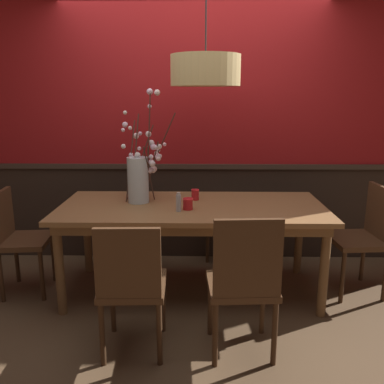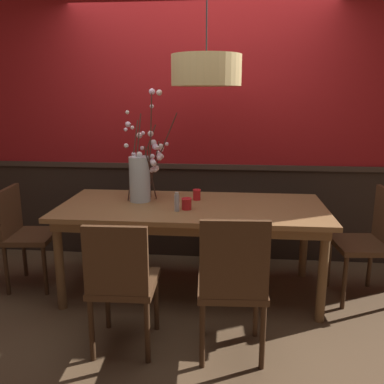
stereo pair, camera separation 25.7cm
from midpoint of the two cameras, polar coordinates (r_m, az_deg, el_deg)
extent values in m
plane|color=brown|center=(3.65, -2.08, -13.65)|extent=(24.00, 24.00, 0.00)
cube|color=#2D2119|center=(4.25, -1.56, -2.80)|extent=(5.85, 0.12, 0.94)
cube|color=#3E2E24|center=(4.13, -1.60, 3.71)|extent=(5.85, 0.14, 0.05)
cube|color=maroon|center=(4.08, -1.69, 16.80)|extent=(5.85, 0.12, 1.91)
cube|color=olive|center=(3.37, -2.18, -2.19)|extent=(2.18, 0.97, 0.04)
cube|color=brown|center=(3.39, -2.18, -3.16)|extent=(2.07, 0.86, 0.08)
cylinder|color=brown|center=(3.34, -20.19, -10.21)|extent=(0.07, 0.07, 0.73)
cylinder|color=brown|center=(3.23, 15.83, -10.69)|extent=(0.07, 0.07, 0.73)
cylinder|color=brown|center=(4.03, -16.26, -5.81)|extent=(0.07, 0.07, 0.73)
cylinder|color=brown|center=(3.94, 12.96, -6.05)|extent=(0.07, 0.07, 0.73)
cube|color=#4C301C|center=(4.22, 2.87, -3.00)|extent=(0.48, 0.44, 0.04)
cube|color=#4C301C|center=(4.34, 2.64, 0.64)|extent=(0.43, 0.07, 0.42)
cylinder|color=#412917|center=(4.17, 5.78, -6.82)|extent=(0.04, 0.04, 0.44)
cylinder|color=#412917|center=(4.12, 0.40, -6.97)|extent=(0.04, 0.04, 0.44)
cylinder|color=#412917|center=(4.49, 5.07, -5.30)|extent=(0.04, 0.04, 0.44)
cylinder|color=#412917|center=(4.45, 0.09, -5.42)|extent=(0.04, 0.04, 0.44)
cube|color=#4C301C|center=(3.79, -24.05, -6.26)|extent=(0.42, 0.47, 0.04)
cube|color=#4C301C|center=(3.79, -26.84, -2.98)|extent=(0.07, 0.41, 0.41)
cylinder|color=#412917|center=(3.99, -20.60, -8.66)|extent=(0.04, 0.04, 0.44)
cylinder|color=#412917|center=(3.66, -22.21, -10.83)|extent=(0.04, 0.04, 0.44)
cylinder|color=#412917|center=(4.09, -25.03, -8.52)|extent=(0.04, 0.04, 0.44)
cylinder|color=#412917|center=(3.77, -27.00, -10.59)|extent=(0.04, 0.04, 0.44)
cube|color=#4C301C|center=(3.68, 20.13, -6.36)|extent=(0.46, 0.48, 0.04)
cube|color=#4C301C|center=(3.69, 23.13, -2.65)|extent=(0.07, 0.43, 0.44)
cylinder|color=#412917|center=(3.53, 18.36, -11.31)|extent=(0.04, 0.04, 0.44)
cylinder|color=#412917|center=(3.87, 16.19, -8.95)|extent=(0.04, 0.04, 0.44)
cylinder|color=#412917|center=(4.00, 21.11, -8.57)|extent=(0.04, 0.04, 0.44)
cube|color=#4C301C|center=(2.71, 4.18, -12.99)|extent=(0.45, 0.44, 0.04)
cube|color=#4C301C|center=(2.43, 4.79, -9.34)|extent=(0.41, 0.06, 0.49)
cylinder|color=#412917|center=(2.96, -0.01, -15.72)|extent=(0.04, 0.04, 0.44)
cylinder|color=#412917|center=(3.00, 7.34, -15.45)|extent=(0.04, 0.04, 0.44)
cylinder|color=#412917|center=(2.66, 0.34, -19.43)|extent=(0.04, 0.04, 0.44)
cylinder|color=#412917|center=(2.70, 8.67, -19.04)|extent=(0.04, 0.04, 0.44)
cube|color=#4C301C|center=(2.77, -10.92, -12.78)|extent=(0.43, 0.45, 0.04)
cube|color=#4C301C|center=(2.49, -11.96, -9.79)|extent=(0.40, 0.05, 0.44)
cylinder|color=#412917|center=(3.08, -13.49, -15.04)|extent=(0.04, 0.04, 0.43)
cylinder|color=#412917|center=(3.02, -6.64, -15.30)|extent=(0.04, 0.04, 0.43)
cylinder|color=#412917|center=(2.76, -15.24, -18.73)|extent=(0.04, 0.04, 0.43)
cylinder|color=#412917|center=(2.70, -7.47, -19.15)|extent=(0.04, 0.04, 0.43)
cylinder|color=silver|center=(3.46, -9.67, 1.66)|extent=(0.18, 0.18, 0.38)
cylinder|color=silver|center=(3.50, -9.58, -0.68)|extent=(0.16, 0.16, 0.08)
cylinder|color=#472D23|center=(3.51, -10.70, 4.25)|extent=(0.08, 0.18, 0.68)
sphere|color=silver|center=(3.53, -11.67, 6.27)|extent=(0.04, 0.04, 0.04)
sphere|color=white|center=(3.50, -10.48, 3.91)|extent=(0.04, 0.04, 0.04)
sphere|color=silver|center=(3.53, -11.46, 9.22)|extent=(0.05, 0.05, 0.05)
sphere|color=#F4CBE0|center=(3.49, -11.75, 8.48)|extent=(0.03, 0.03, 0.03)
sphere|color=white|center=(3.53, -10.62, 5.10)|extent=(0.04, 0.04, 0.04)
cylinder|color=#472D23|center=(3.46, -8.23, 6.07)|extent=(0.07, 0.12, 0.90)
sphere|color=silver|center=(3.47, -7.83, 6.81)|extent=(0.05, 0.05, 0.05)
sphere|color=#F1C6E5|center=(3.46, -7.57, 6.26)|extent=(0.05, 0.05, 0.05)
sphere|color=#FFDBD5|center=(3.44, -7.09, 13.65)|extent=(0.05, 0.05, 0.05)
sphere|color=silver|center=(3.45, -8.12, 13.75)|extent=(0.05, 0.05, 0.05)
sphere|color=#F9D0DD|center=(3.45, -8.13, 11.78)|extent=(0.03, 0.03, 0.03)
sphere|color=white|center=(3.47, -8.25, 8.03)|extent=(0.05, 0.05, 0.05)
cylinder|color=#472D23|center=(3.52, -7.78, 3.06)|extent=(0.16, 0.27, 0.52)
sphere|color=#F6D5D2|center=(3.51, -7.42, 3.21)|extent=(0.05, 0.05, 0.05)
sphere|color=white|center=(3.49, -7.78, 3.08)|extent=(0.05, 0.05, 0.05)
sphere|color=silver|center=(3.51, -7.06, 5.18)|extent=(0.04, 0.04, 0.04)
sphere|color=#FFCCDD|center=(3.50, -5.98, 6.64)|extent=(0.03, 0.03, 0.03)
cylinder|color=#472D23|center=(3.45, -10.12, 4.63)|extent=(0.09, 0.09, 0.73)
sphere|color=silver|center=(3.45, -11.52, 10.84)|extent=(0.03, 0.03, 0.03)
sphere|color=silver|center=(3.44, -9.77, 5.10)|extent=(0.05, 0.05, 0.05)
sphere|color=#F6D1D1|center=(3.46, -10.81, 8.79)|extent=(0.03, 0.03, 0.03)
cylinder|color=#472D23|center=(3.44, -8.15, 2.50)|extent=(0.07, 0.16, 0.48)
sphere|color=silver|center=(3.38, -6.80, 6.32)|extent=(0.04, 0.04, 0.04)
sphere|color=silver|center=(3.41, -7.91, 4.88)|extent=(0.04, 0.04, 0.04)
sphere|color=white|center=(3.39, -7.74, 3.91)|extent=(0.05, 0.05, 0.05)
sphere|color=#F8CED0|center=(3.39, -6.90, 4.66)|extent=(0.04, 0.04, 0.04)
sphere|color=#F7C6D4|center=(3.42, -7.87, 4.16)|extent=(0.05, 0.05, 0.05)
sphere|color=silver|center=(3.37, -7.24, 6.15)|extent=(0.04, 0.04, 0.04)
cylinder|color=#472D23|center=(3.59, -6.99, 5.13)|extent=(0.35, 0.26, 0.74)
sphere|color=#FFCCD6|center=(3.62, -6.75, 5.79)|extent=(0.03, 0.03, 0.03)
sphere|color=white|center=(3.60, -6.70, 4.87)|extent=(0.04, 0.04, 0.04)
sphere|color=#F7C7D5|center=(3.64, -6.85, 6.18)|extent=(0.06, 0.06, 0.06)
cylinder|color=#472D23|center=(3.53, -9.37, 4.06)|extent=(0.24, 0.07, 0.64)
sphere|color=#F7C5D0|center=(3.57, -9.47, 5.99)|extent=(0.04, 0.04, 0.04)
sphere|color=#FFD4D6|center=(3.60, -9.88, 7.74)|extent=(0.05, 0.05, 0.05)
sphere|color=white|center=(3.50, -9.71, 4.06)|extent=(0.03, 0.03, 0.03)
sphere|color=#FFC9D3|center=(3.53, -9.79, 4.99)|extent=(0.03, 0.03, 0.03)
sphere|color=white|center=(3.54, -9.88, 4.54)|extent=(0.03, 0.03, 0.03)
sphere|color=#FAC9E5|center=(3.56, -9.36, 8.08)|extent=(0.04, 0.04, 0.04)
cylinder|color=#472D23|center=(3.45, -8.29, 2.59)|extent=(0.05, 0.25, 0.49)
sphere|color=white|center=(3.45, -7.18, 5.44)|extent=(0.03, 0.03, 0.03)
sphere|color=#FEC6DE|center=(3.43, -7.03, 4.95)|extent=(0.04, 0.04, 0.04)
sphere|color=silver|center=(3.46, -8.58, 2.38)|extent=(0.04, 0.04, 0.04)
sphere|color=#F5D3DC|center=(3.40, -6.71, 5.01)|extent=(0.04, 0.04, 0.04)
sphere|color=white|center=(3.43, -8.02, 2.95)|extent=(0.04, 0.04, 0.04)
sphere|color=silver|center=(3.44, -7.57, 2.94)|extent=(0.04, 0.04, 0.04)
cylinder|color=red|center=(3.23, -2.87, -1.70)|extent=(0.08, 0.08, 0.09)
torus|color=red|center=(3.22, -2.87, -0.97)|extent=(0.08, 0.08, 0.01)
cylinder|color=silver|center=(3.23, -2.86, -1.93)|extent=(0.05, 0.05, 0.05)
cylinder|color=red|center=(3.52, -1.64, -0.39)|extent=(0.06, 0.06, 0.09)
torus|color=red|center=(3.51, -1.65, 0.29)|extent=(0.07, 0.07, 0.01)
cylinder|color=silver|center=(3.52, -1.64, -0.61)|extent=(0.05, 0.05, 0.05)
cylinder|color=#ADADB2|center=(3.18, -4.21, -1.58)|extent=(0.04, 0.04, 0.13)
cylinder|color=beige|center=(3.16, -4.23, -0.25)|extent=(0.03, 0.03, 0.02)
cylinder|color=tan|center=(3.32, -0.40, 16.66)|extent=(0.55, 0.55, 0.24)
sphere|color=#F9EAB7|center=(3.32, -0.40, 16.04)|extent=(0.14, 0.14, 0.14)
camera|label=1|loc=(0.13, -92.21, -0.53)|focal=38.10mm
camera|label=2|loc=(0.13, 87.79, 0.53)|focal=38.10mm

